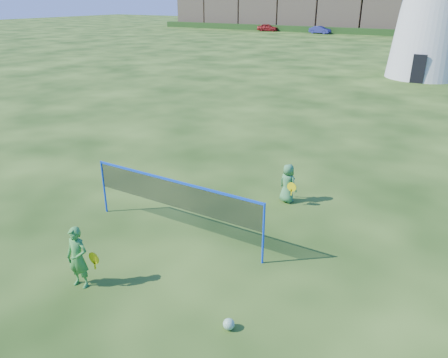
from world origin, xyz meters
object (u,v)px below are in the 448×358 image
play_ball (229,324)px  car_right (320,30)px  player_girl (78,258)px  player_boy (288,183)px  car_left (268,28)px  badminton_net (174,195)px

play_ball → car_right: (-22.18, 67.14, 0.48)m
player_girl → player_boy: player_girl is taller
car_right → player_boy: bearing=-154.3°
car_left → car_right: 9.90m
player_girl → car_right: (-18.81, 67.65, -0.10)m
player_boy → badminton_net: bearing=79.0°
player_girl → play_ball: (3.37, 0.51, -0.59)m
player_girl → car_left: bearing=103.8°
player_girl → car_left: player_girl is taller
player_boy → car_left: car_left is taller
play_ball → car_left: (-32.06, 67.57, 0.52)m
player_boy → car_right: player_boy is taller
player_boy → car_right: (-20.91, 61.58, -0.00)m
car_right → play_ball: bearing=-154.8°
badminton_net → car_right: badminton_net is taller
car_left → player_boy: bearing=-163.8°
badminton_net → player_boy: bearing=63.2°
badminton_net → car_right: size_ratio=1.40×
play_ball → car_left: car_left is taller
badminton_net → player_boy: badminton_net is taller
player_boy → car_left: 69.24m
player_girl → player_boy: size_ratio=1.17×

